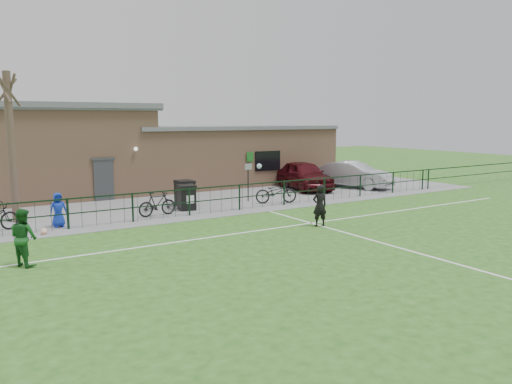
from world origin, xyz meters
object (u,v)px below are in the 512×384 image
bicycle_d (157,204)px  bicycle_e (276,192)px  sign_post (248,182)px  car_maroon (304,175)px  spectator_child (58,210)px  ball_ground (44,231)px  wheelie_bin_left (187,198)px  outfield_player (24,237)px  wheelie_bin_right (185,194)px  car_silver (353,175)px  bare_tree (12,148)px

bicycle_d → bicycle_e: 6.17m
sign_post → car_maroon: (5.07, 1.98, -0.17)m
car_maroon → spectator_child: (-14.41, -3.27, -0.16)m
sign_post → ball_ground: bearing=-167.2°
wheelie_bin_left → outfield_player: bearing=-134.7°
wheelie_bin_right → sign_post: 3.31m
bicycle_d → outfield_player: outfield_player is taller
outfield_player → ball_ground: size_ratio=6.94×
sign_post → ball_ground: 10.34m
car_silver → wheelie_bin_left: bearing=165.7°
car_silver → bicycle_e: 7.51m
bare_tree → car_maroon: bare_tree is taller
wheelie_bin_left → bare_tree: bearing=179.3°
sign_post → outfield_player: (-11.17, -6.10, -0.19)m
bare_tree → sign_post: size_ratio=3.00×
bicycle_e → spectator_child: bearing=111.3°
car_silver → wheelie_bin_right: bearing=160.5°
car_maroon → spectator_child: 14.77m
wheelie_bin_left → bicycle_e: bearing=0.1°
bicycle_d → ball_ground: 4.88m
wheelie_bin_right → car_silver: (11.28, 0.44, 0.22)m
car_maroon → spectator_child: car_maroon is taller
wheelie_bin_right → sign_post: (3.24, -0.54, 0.44)m
wheelie_bin_left → bicycle_e: (4.50, -0.69, 0.01)m
wheelie_bin_left → outfield_player: 9.37m
car_maroon → wheelie_bin_right: bearing=-158.4°
spectator_child → car_maroon: bearing=8.8°
car_maroon → bicycle_d: (-10.38, -3.19, -0.31)m
car_silver → bicycle_d: (-13.34, -2.20, -0.26)m
bicycle_d → ball_ground: size_ratio=7.26×
wheelie_bin_left → outfield_player: size_ratio=0.64×
bare_tree → wheelie_bin_left: (6.97, -1.17, -2.45)m
wheelie_bin_left → wheelie_bin_right: size_ratio=0.94×
sign_post → wheelie_bin_right: bearing=170.5°
wheelie_bin_right → bicycle_d: (-2.07, -1.76, -0.04)m
car_maroon → sign_post: bearing=-146.9°
car_maroon → ball_ground: car_maroon is taller
bicycle_e → spectator_child: spectator_child is taller
sign_post → ball_ground: size_ratio=8.37×
car_maroon → outfield_player: 18.14m
car_maroon → bare_tree: bearing=-163.3°
spectator_child → ball_ground: (-0.71, -0.99, -0.57)m
wheelie_bin_left → car_maroon: (8.70, 2.51, 0.30)m
sign_post → bicycle_d: size_ratio=1.15×
sign_post → bicycle_e: sign_post is taller
car_silver → bicycle_e: car_silver is taller
bicycle_e → car_maroon: bearing=-31.8°
wheelie_bin_left → spectator_child: 5.76m
bare_tree → bicycle_d: bare_tree is taller
bicycle_d → bicycle_e: size_ratio=0.84×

